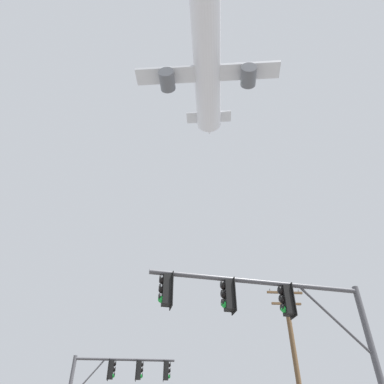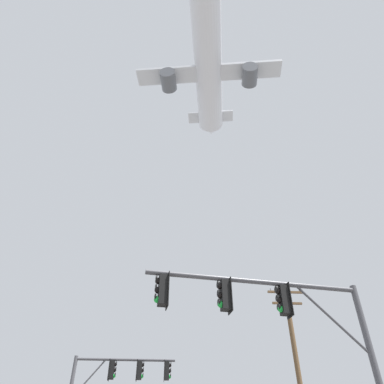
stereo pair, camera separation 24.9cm
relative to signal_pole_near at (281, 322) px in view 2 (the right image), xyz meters
name	(u,v)px [view 2 (the right image)]	position (x,y,z in m)	size (l,w,h in m)	color
signal_pole_near	(281,322)	(0.00, 0.00, 0.00)	(6.91, 1.27, 6.14)	#4C4C51
utility_pole	(298,371)	(3.71, 10.49, 0.75)	(2.20, 0.28, 10.47)	brown
airplane	(208,67)	(0.81, 19.89, 41.93)	(20.56, 26.61, 7.24)	white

